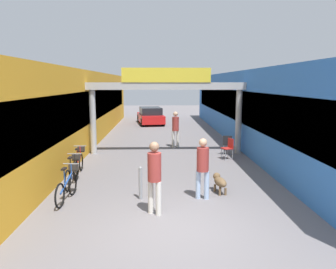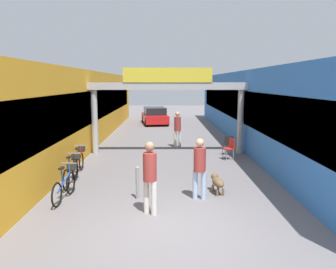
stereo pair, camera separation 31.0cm
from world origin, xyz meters
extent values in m
plane|color=slate|center=(0.00, 0.00, 0.00)|extent=(80.00, 80.00, 0.00)
cube|color=gold|center=(-5.10, 11.00, 1.92)|extent=(3.00, 26.00, 3.83)
cube|color=black|center=(-3.62, 11.00, 2.11)|extent=(0.04, 23.40, 1.53)
cube|color=blue|center=(5.10, 11.00, 1.92)|extent=(3.00, 26.00, 3.83)
cube|color=black|center=(3.62, 11.00, 2.11)|extent=(0.04, 23.40, 1.53)
cylinder|color=#B2B2B2|center=(-3.35, 7.83, 1.47)|extent=(0.28, 0.28, 2.94)
cylinder|color=#B2B2B2|center=(3.35, 7.83, 1.47)|extent=(0.28, 0.28, 2.94)
cube|color=#B2B2B2|center=(0.00, 7.83, 3.11)|extent=(7.40, 0.44, 0.33)
cube|color=yellow|center=(0.00, 7.63, 3.59)|extent=(3.96, 0.10, 0.64)
cylinder|color=#A5BFE0|center=(0.74, 1.81, 0.41)|extent=(0.17, 0.17, 0.81)
cylinder|color=#A5BFE0|center=(0.98, 1.76, 0.41)|extent=(0.17, 0.17, 0.81)
cylinder|color=#99332D|center=(0.86, 1.78, 1.15)|extent=(0.40, 0.40, 0.67)
sphere|color=tan|center=(0.86, 1.78, 1.63)|extent=(0.27, 0.27, 0.23)
cylinder|color=silver|center=(-0.38, 0.66, 0.43)|extent=(0.20, 0.20, 0.86)
cylinder|color=silver|center=(-0.58, 0.80, 0.43)|extent=(0.20, 0.20, 0.86)
cylinder|color=#99332D|center=(-0.48, 0.73, 1.22)|extent=(0.47, 0.47, 0.71)
sphere|color=#8C664C|center=(-0.48, 0.73, 1.72)|extent=(0.34, 0.34, 0.24)
cylinder|color=silver|center=(0.62, 9.31, 0.42)|extent=(0.17, 0.17, 0.85)
cylinder|color=silver|center=(0.39, 9.26, 0.42)|extent=(0.17, 0.17, 0.85)
cylinder|color=#99332D|center=(0.51, 9.28, 1.20)|extent=(0.40, 0.40, 0.70)
sphere|color=tan|center=(0.51, 9.28, 1.70)|extent=(0.29, 0.29, 0.24)
ellipsoid|color=brown|center=(1.46, 2.24, 0.34)|extent=(0.41, 0.70, 0.26)
sphere|color=brown|center=(1.40, 2.53, 0.44)|extent=(0.26, 0.26, 0.22)
sphere|color=white|center=(1.42, 2.43, 0.33)|extent=(0.19, 0.19, 0.16)
cylinder|color=brown|center=(1.34, 2.41, 0.11)|extent=(0.08, 0.08, 0.21)
cylinder|color=brown|center=(1.51, 2.45, 0.11)|extent=(0.08, 0.08, 0.21)
cylinder|color=brown|center=(1.41, 2.02, 0.11)|extent=(0.08, 0.08, 0.21)
cylinder|color=brown|center=(1.59, 2.06, 0.11)|extent=(0.08, 0.08, 0.21)
torus|color=black|center=(-2.89, 2.23, 0.34)|extent=(0.10, 0.67, 0.67)
torus|color=black|center=(-2.97, 1.21, 0.34)|extent=(0.10, 0.67, 0.67)
cube|color=#234C9E|center=(-2.93, 1.72, 0.52)|extent=(0.11, 0.94, 0.34)
cylinder|color=#234C9E|center=(-2.94, 1.60, 0.74)|extent=(0.03, 0.03, 0.42)
cube|color=black|center=(-2.94, 1.60, 0.96)|extent=(0.12, 0.23, 0.05)
cylinder|color=#234C9E|center=(-2.90, 2.17, 0.72)|extent=(0.03, 0.03, 0.46)
cylinder|color=gray|center=(-2.90, 2.17, 0.96)|extent=(0.46, 0.06, 0.03)
cube|color=#332D28|center=(-2.88, 2.37, 0.80)|extent=(0.25, 0.22, 0.20)
torus|color=black|center=(-3.13, 3.56, 0.34)|extent=(0.05, 0.67, 0.67)
torus|color=black|center=(-3.12, 2.54, 0.34)|extent=(0.05, 0.67, 0.67)
cube|color=black|center=(-3.13, 3.05, 0.52)|extent=(0.04, 0.94, 0.34)
cylinder|color=black|center=(-3.13, 2.93, 0.74)|extent=(0.03, 0.03, 0.42)
cube|color=black|center=(-3.13, 2.93, 0.96)|extent=(0.10, 0.22, 0.05)
cylinder|color=black|center=(-3.13, 3.50, 0.72)|extent=(0.03, 0.03, 0.46)
cylinder|color=gray|center=(-3.13, 3.50, 0.96)|extent=(0.46, 0.03, 0.03)
cube|color=#332D28|center=(-3.13, 3.70, 0.80)|extent=(0.24, 0.20, 0.20)
torus|color=black|center=(-3.27, 4.91, 0.34)|extent=(0.08, 0.67, 0.67)
torus|color=black|center=(-3.22, 3.89, 0.34)|extent=(0.08, 0.67, 0.67)
cube|color=red|center=(-3.24, 4.40, 0.52)|extent=(0.08, 0.94, 0.34)
cylinder|color=red|center=(-3.24, 4.28, 0.74)|extent=(0.03, 0.03, 0.42)
cube|color=black|center=(-3.24, 4.28, 0.96)|extent=(0.11, 0.22, 0.05)
cylinder|color=red|center=(-3.26, 4.85, 0.72)|extent=(0.03, 0.03, 0.46)
cylinder|color=gray|center=(-3.26, 4.85, 0.96)|extent=(0.46, 0.05, 0.03)
cube|color=#332D28|center=(-3.27, 5.05, 0.80)|extent=(0.25, 0.21, 0.20)
cylinder|color=gray|center=(-0.89, 1.81, 0.43)|extent=(0.10, 0.10, 0.87)
sphere|color=gray|center=(-0.89, 1.81, 0.90)|extent=(0.10, 0.10, 0.10)
cylinder|color=gray|center=(2.47, 6.38, 0.23)|extent=(0.04, 0.04, 0.45)
cylinder|color=gray|center=(2.36, 6.70, 0.23)|extent=(0.04, 0.04, 0.45)
cylinder|color=gray|center=(2.79, 6.49, 0.23)|extent=(0.04, 0.04, 0.45)
cylinder|color=gray|center=(2.68, 6.81, 0.23)|extent=(0.04, 0.04, 0.45)
cube|color=#B2231E|center=(2.58, 6.60, 0.47)|extent=(0.51, 0.51, 0.04)
cube|color=#B2231E|center=(2.75, 6.66, 0.69)|extent=(0.17, 0.39, 0.40)
cylinder|color=gray|center=(2.70, 7.75, 0.23)|extent=(0.04, 0.04, 0.45)
cylinder|color=gray|center=(3.03, 7.65, 0.23)|extent=(0.04, 0.04, 0.45)
cylinder|color=gray|center=(2.60, 7.43, 0.23)|extent=(0.04, 0.04, 0.45)
cylinder|color=gray|center=(2.92, 7.33, 0.23)|extent=(0.04, 0.04, 0.45)
cube|color=black|center=(2.81, 7.54, 0.47)|extent=(0.50, 0.50, 0.04)
cube|color=black|center=(2.76, 7.37, 0.69)|extent=(0.39, 0.16, 0.40)
cube|color=red|center=(-0.98, 18.87, 0.48)|extent=(2.34, 4.22, 0.60)
cube|color=#1E2328|center=(-0.95, 18.72, 1.06)|extent=(1.89, 2.41, 0.55)
cylinder|color=black|center=(-1.98, 20.18, 0.30)|extent=(0.29, 0.62, 0.60)
cylinder|color=black|center=(-0.41, 20.43, 0.30)|extent=(0.29, 0.62, 0.60)
cylinder|color=black|center=(-1.54, 17.32, 0.30)|extent=(0.29, 0.62, 0.60)
cylinder|color=black|center=(0.03, 17.56, 0.30)|extent=(0.29, 0.62, 0.60)
camera|label=1|loc=(-0.39, -7.09, 3.27)|focal=35.00mm
camera|label=2|loc=(-0.08, -7.09, 3.27)|focal=35.00mm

